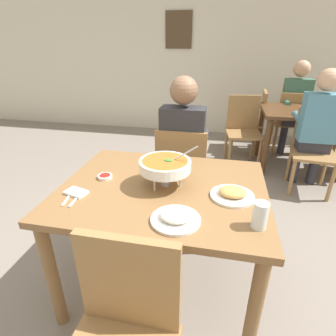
# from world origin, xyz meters

# --- Properties ---
(ground_plane) EXTENTS (16.00, 16.00, 0.00)m
(ground_plane) POSITION_xyz_m (0.00, 0.00, 0.00)
(ground_plane) COLOR gray
(cafe_rear_partition) EXTENTS (10.00, 0.10, 3.00)m
(cafe_rear_partition) POSITION_xyz_m (0.00, 3.59, 1.50)
(cafe_rear_partition) COLOR beige
(cafe_rear_partition) RESTS_ON ground_plane
(picture_frame_hung) EXTENTS (0.44, 0.03, 0.56)m
(picture_frame_hung) POSITION_xyz_m (-0.52, 3.53, 1.70)
(picture_frame_hung) COLOR #4C3823
(dining_table_main) EXTENTS (1.20, 0.95, 0.77)m
(dining_table_main) POSITION_xyz_m (0.00, 0.00, 0.66)
(dining_table_main) COLOR brown
(dining_table_main) RESTS_ON ground_plane
(chair_diner_main) EXTENTS (0.44, 0.44, 0.90)m
(chair_diner_main) POSITION_xyz_m (-0.00, 0.76, 0.51)
(chair_diner_main) COLOR olive
(chair_diner_main) RESTS_ON ground_plane
(diner_main) EXTENTS (0.40, 0.45, 1.31)m
(diner_main) POSITION_xyz_m (0.00, 0.80, 0.75)
(diner_main) COLOR #2D2D38
(diner_main) RESTS_ON ground_plane
(chair_viewer_empty) EXTENTS (0.44, 0.44, 0.90)m
(chair_viewer_empty) POSITION_xyz_m (0.00, -0.73, 0.51)
(chair_viewer_empty) COLOR olive
(chair_viewer_empty) RESTS_ON ground_plane
(curry_bowl) EXTENTS (0.33, 0.30, 0.26)m
(curry_bowl) POSITION_xyz_m (0.01, 0.02, 0.90)
(curry_bowl) COLOR silver
(curry_bowl) RESTS_ON dining_table_main
(rice_plate) EXTENTS (0.24, 0.24, 0.06)m
(rice_plate) POSITION_xyz_m (0.13, -0.32, 0.79)
(rice_plate) COLOR white
(rice_plate) RESTS_ON dining_table_main
(appetizer_plate) EXTENTS (0.24, 0.24, 0.06)m
(appetizer_plate) POSITION_xyz_m (0.40, -0.04, 0.79)
(appetizer_plate) COLOR white
(appetizer_plate) RESTS_ON dining_table_main
(sauce_dish) EXTENTS (0.09, 0.09, 0.02)m
(sauce_dish) POSITION_xyz_m (-0.38, 0.03, 0.78)
(sauce_dish) COLOR white
(sauce_dish) RESTS_ON dining_table_main
(napkin_folded) EXTENTS (0.14, 0.11, 0.02)m
(napkin_folded) POSITION_xyz_m (-0.46, -0.18, 0.78)
(napkin_folded) COLOR white
(napkin_folded) RESTS_ON dining_table_main
(fork_utensil) EXTENTS (0.04, 0.17, 0.01)m
(fork_utensil) POSITION_xyz_m (-0.48, -0.23, 0.77)
(fork_utensil) COLOR silver
(fork_utensil) RESTS_ON dining_table_main
(spoon_utensil) EXTENTS (0.02, 0.17, 0.01)m
(spoon_utensil) POSITION_xyz_m (-0.43, -0.23, 0.77)
(spoon_utensil) COLOR silver
(spoon_utensil) RESTS_ON dining_table_main
(drink_glass) EXTENTS (0.07, 0.07, 0.13)m
(drink_glass) POSITION_xyz_m (0.51, -0.28, 0.83)
(drink_glass) COLOR silver
(drink_glass) RESTS_ON dining_table_main
(dining_table_far) EXTENTS (1.00, 0.80, 0.77)m
(dining_table_far) POSITION_xyz_m (1.30, 2.21, 0.63)
(dining_table_far) COLOR #51331C
(dining_table_far) RESTS_ON ground_plane
(chair_bg_left) EXTENTS (0.45, 0.45, 0.90)m
(chair_bg_left) POSITION_xyz_m (1.29, 2.75, 0.51)
(chair_bg_left) COLOR olive
(chair_bg_left) RESTS_ON ground_plane
(chair_bg_right) EXTENTS (0.49, 0.49, 0.90)m
(chair_bg_right) POSITION_xyz_m (1.32, 1.68, 0.51)
(chair_bg_right) COLOR olive
(chair_bg_right) RESTS_ON ground_plane
(chair_bg_corner) EXTENTS (0.50, 0.50, 0.90)m
(chair_bg_corner) POSITION_xyz_m (0.59, 2.26, 0.51)
(chair_bg_corner) COLOR olive
(chair_bg_corner) RESTS_ON ground_plane
(chair_bg_window) EXTENTS (0.46, 0.46, 0.90)m
(chair_bg_window) POSITION_xyz_m (0.77, 2.74, 0.51)
(chair_bg_window) COLOR olive
(chair_bg_window) RESTS_ON ground_plane
(patron_bg_left) EXTENTS (0.40, 0.45, 1.31)m
(patron_bg_left) POSITION_xyz_m (1.32, 2.78, 0.75)
(patron_bg_left) COLOR #2D2D38
(patron_bg_left) RESTS_ON ground_plane
(patron_bg_right) EXTENTS (0.40, 0.45, 1.31)m
(patron_bg_right) POSITION_xyz_m (1.30, 1.69, 0.75)
(patron_bg_right) COLOR #2D2D38
(patron_bg_right) RESTS_ON ground_plane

